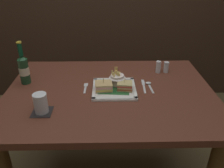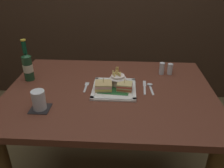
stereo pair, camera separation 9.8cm
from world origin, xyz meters
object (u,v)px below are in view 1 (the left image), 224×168
object	(u,v)px
fries_cup	(117,78)
beer_bottle	(24,69)
dining_table	(110,109)
salt_shaker	(158,68)
knife	(144,86)
water_glass	(41,104)
sandwich_half_left	(104,86)
square_plate	(114,89)
pepper_shaker	(166,68)
fork	(85,87)
sandwich_half_right	(125,86)
spoon	(149,84)

from	to	relation	value
fries_cup	beer_bottle	xyz separation A→B (m)	(-0.57, 0.06, 0.04)
dining_table	salt_shaker	xyz separation A→B (m)	(0.33, 0.24, 0.17)
fries_cup	knife	xyz separation A→B (m)	(0.16, -0.00, -0.05)
dining_table	water_glass	distance (m)	0.45
sandwich_half_left	water_glass	xyz separation A→B (m)	(-0.31, -0.21, 0.01)
dining_table	square_plate	distance (m)	0.14
knife	pepper_shaker	bearing A→B (deg)	47.04
dining_table	fries_cup	xyz separation A→B (m)	(0.04, 0.05, 0.19)
fork	pepper_shaker	size ratio (longest dim) A/B	1.64
sandwich_half_right	knife	size ratio (longest dim) A/B	0.54
spoon	sandwich_half_right	bearing A→B (deg)	-156.28
water_glass	salt_shaker	distance (m)	0.82
fries_cup	water_glass	bearing A→B (deg)	-145.40
fries_cup	pepper_shaker	xyz separation A→B (m)	(0.34, 0.19, -0.02)
dining_table	water_glass	xyz separation A→B (m)	(-0.34, -0.22, 0.18)
fries_cup	salt_shaker	distance (m)	0.34
sandwich_half_right	spoon	bearing A→B (deg)	23.72
square_plate	fork	size ratio (longest dim) A/B	2.08
dining_table	spoon	xyz separation A→B (m)	(0.24, 0.06, 0.14)
salt_shaker	knife	bearing A→B (deg)	-122.93
dining_table	beer_bottle	xyz separation A→B (m)	(-0.52, 0.11, 0.23)
water_glass	salt_shaker	xyz separation A→B (m)	(0.68, 0.46, -0.01)
beer_bottle	pepper_shaker	xyz separation A→B (m)	(0.91, 0.13, -0.06)
fork	knife	xyz separation A→B (m)	(0.35, 0.02, 0.00)
sandwich_half_right	fries_cup	bearing A→B (deg)	124.07
fork	salt_shaker	xyz separation A→B (m)	(0.48, 0.21, 0.03)
pepper_shaker	fork	bearing A→B (deg)	-158.68
water_glass	sandwich_half_left	bearing A→B (deg)	33.78
salt_shaker	pepper_shaker	size ratio (longest dim) A/B	1.08
pepper_shaker	sandwich_half_left	bearing A→B (deg)	-149.01
knife	pepper_shaker	xyz separation A→B (m)	(0.18, 0.19, 0.03)
water_glass	fries_cup	bearing A→B (deg)	34.60
sandwich_half_right	pepper_shaker	bearing A→B (deg)	40.24
dining_table	water_glass	world-z (taller)	water_glass
dining_table	sandwich_half_left	distance (m)	0.17
dining_table	salt_shaker	distance (m)	0.44
fork	spoon	world-z (taller)	spoon
square_plate	fork	xyz separation A→B (m)	(-0.17, 0.03, -0.00)
sandwich_half_left	fries_cup	size ratio (longest dim) A/B	0.94
beer_bottle	spoon	size ratio (longest dim) A/B	1.96
sandwich_half_right	pepper_shaker	xyz separation A→B (m)	(0.30, 0.25, -0.00)
sandwich_half_right	fries_cup	xyz separation A→B (m)	(-0.04, 0.06, 0.02)
spoon	pepper_shaker	world-z (taller)	pepper_shaker
fries_cup	spoon	size ratio (longest dim) A/B	0.81
sandwich_half_left	pepper_shaker	size ratio (longest dim) A/B	1.39
knife	water_glass	bearing A→B (deg)	-154.06
square_plate	pepper_shaker	bearing A→B (deg)	33.38
sandwich_half_left	water_glass	size ratio (longest dim) A/B	1.02
spoon	sandwich_half_left	bearing A→B (deg)	-166.19
sandwich_half_right	fork	size ratio (longest dim) A/B	0.76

